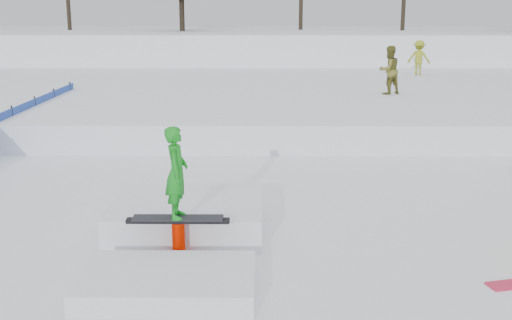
{
  "coord_description": "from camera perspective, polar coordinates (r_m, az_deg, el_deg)",
  "views": [
    {
      "loc": [
        0.59,
        -9.47,
        3.88
      ],
      "look_at": [
        0.5,
        2.0,
        1.1
      ],
      "focal_mm": 45.0,
      "sensor_mm": 36.0,
      "label": 1
    }
  ],
  "objects": [
    {
      "name": "ground",
      "position": [
        10.25,
        -2.92,
        -8.64
      ],
      "size": [
        120.0,
        120.0,
        0.0
      ],
      "primitive_type": "plane",
      "color": "white"
    },
    {
      "name": "snow_berm",
      "position": [
        39.56,
        -0.41,
        9.74
      ],
      "size": [
        60.0,
        14.0,
        2.4
      ],
      "primitive_type": "cube",
      "color": "white",
      "rests_on": "ground"
    },
    {
      "name": "snow_midrise",
      "position": [
        25.71,
        -0.87,
        5.84
      ],
      "size": [
        50.0,
        18.0,
        0.8
      ],
      "primitive_type": "cube",
      "color": "white",
      "rests_on": "ground"
    },
    {
      "name": "walker_olive",
      "position": [
        23.25,
        11.74,
        7.83
      ],
      "size": [
        1.02,
        0.94,
        1.69
      ],
      "primitive_type": "imported",
      "rotation": [
        0.0,
        0.0,
        3.6
      ],
      "color": "brown",
      "rests_on": "snow_midrise"
    },
    {
      "name": "walker_ygreen",
      "position": [
        30.06,
        14.28,
        8.8
      ],
      "size": [
        1.13,
        0.88,
        1.54
      ],
      "primitive_type": "imported",
      "rotation": [
        0.0,
        0.0,
        2.78
      ],
      "color": "olive",
      "rests_on": "snow_midrise"
    },
    {
      "name": "jib_rail_feature",
      "position": [
        10.68,
        -6.51,
        -6.02
      ],
      "size": [
        2.6,
        4.4,
        2.11
      ],
      "color": "white",
      "rests_on": "ground"
    }
  ]
}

